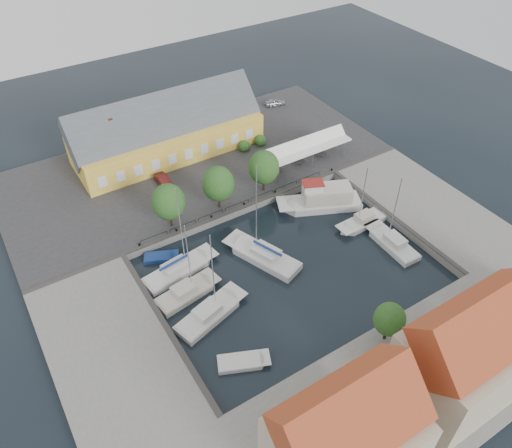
{
  "coord_description": "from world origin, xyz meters",
  "views": [
    {
      "loc": [
        -25.34,
        -34.45,
        43.4
      ],
      "look_at": [
        0.0,
        6.0,
        1.5
      ],
      "focal_mm": 35.0,
      "sensor_mm": 36.0,
      "label": 1
    }
  ],
  "objects_px": {
    "west_boat_b": "(187,293)",
    "launch_nw": "(161,258)",
    "warehouse": "(162,132)",
    "launch_sw": "(243,363)",
    "car_red": "(164,181)",
    "tent_canopy": "(306,147)",
    "trawler": "(322,201)",
    "east_boat_b": "(362,223)",
    "west_boat_a": "(179,270)",
    "car_silver": "(275,102)",
    "center_sailboat": "(263,257)",
    "west_boat_c": "(210,314)",
    "east_boat_c": "(392,244)"
  },
  "relations": [
    {
      "from": "tent_canopy",
      "to": "trawler",
      "type": "height_order",
      "value": "trawler"
    },
    {
      "from": "car_silver",
      "to": "launch_sw",
      "type": "bearing_deg",
      "value": 157.04
    },
    {
      "from": "launch_sw",
      "to": "launch_nw",
      "type": "bearing_deg",
      "value": 92.96
    },
    {
      "from": "trawler",
      "to": "east_boat_b",
      "type": "relative_size",
      "value": 1.19
    },
    {
      "from": "center_sailboat",
      "to": "east_boat_b",
      "type": "relative_size",
      "value": 1.4
    },
    {
      "from": "launch_sw",
      "to": "car_silver",
      "type": "bearing_deg",
      "value": 52.77
    },
    {
      "from": "launch_sw",
      "to": "west_boat_c",
      "type": "bearing_deg",
      "value": 89.54
    },
    {
      "from": "trawler",
      "to": "east_boat_b",
      "type": "distance_m",
      "value": 6.19
    },
    {
      "from": "car_silver",
      "to": "trawler",
      "type": "relative_size",
      "value": 0.3
    },
    {
      "from": "east_boat_c",
      "to": "west_boat_c",
      "type": "distance_m",
      "value": 24.72
    },
    {
      "from": "launch_sw",
      "to": "launch_nw",
      "type": "height_order",
      "value": "launch_sw"
    },
    {
      "from": "west_boat_b",
      "to": "west_boat_c",
      "type": "bearing_deg",
      "value": -78.17
    },
    {
      "from": "tent_canopy",
      "to": "launch_sw",
      "type": "relative_size",
      "value": 2.49
    },
    {
      "from": "west_boat_a",
      "to": "west_boat_c",
      "type": "xyz_separation_m",
      "value": [
        0.02,
        -7.72,
        -0.01
      ]
    },
    {
      "from": "launch_sw",
      "to": "east_boat_c",
      "type": "bearing_deg",
      "value": 10.79
    },
    {
      "from": "car_red",
      "to": "trawler",
      "type": "relative_size",
      "value": 0.35
    },
    {
      "from": "car_silver",
      "to": "car_red",
      "type": "relative_size",
      "value": 0.87
    },
    {
      "from": "east_boat_c",
      "to": "west_boat_b",
      "type": "relative_size",
      "value": 0.99
    },
    {
      "from": "car_silver",
      "to": "trawler",
      "type": "height_order",
      "value": "trawler"
    },
    {
      "from": "east_boat_b",
      "to": "launch_sw",
      "type": "xyz_separation_m",
      "value": [
        -24.11,
        -9.77,
        -0.17
      ]
    },
    {
      "from": "warehouse",
      "to": "east_boat_b",
      "type": "xyz_separation_m",
      "value": [
        15.26,
        -28.36,
        -4.17
      ]
    },
    {
      "from": "tent_canopy",
      "to": "east_boat_b",
      "type": "height_order",
      "value": "east_boat_b"
    },
    {
      "from": "west_boat_b",
      "to": "launch_nw",
      "type": "height_order",
      "value": "west_boat_b"
    },
    {
      "from": "tent_canopy",
      "to": "west_boat_c",
      "type": "height_order",
      "value": "west_boat_c"
    },
    {
      "from": "west_boat_c",
      "to": "launch_sw",
      "type": "bearing_deg",
      "value": -90.46
    },
    {
      "from": "center_sailboat",
      "to": "west_boat_b",
      "type": "bearing_deg",
      "value": -178.53
    },
    {
      "from": "warehouse",
      "to": "launch_sw",
      "type": "distance_m",
      "value": 39.38
    },
    {
      "from": "tent_canopy",
      "to": "center_sailboat",
      "type": "bearing_deg",
      "value": -140.54
    },
    {
      "from": "tent_canopy",
      "to": "west_boat_a",
      "type": "bearing_deg",
      "value": -159.42
    },
    {
      "from": "center_sailboat",
      "to": "trawler",
      "type": "bearing_deg",
      "value": 19.03
    },
    {
      "from": "car_silver",
      "to": "west_boat_a",
      "type": "xyz_separation_m",
      "value": [
        -31.5,
        -26.77,
        -1.34
      ]
    },
    {
      "from": "car_silver",
      "to": "center_sailboat",
      "type": "xyz_separation_m",
      "value": [
        -21.85,
        -30.2,
        -1.25
      ]
    },
    {
      "from": "east_boat_b",
      "to": "west_boat_b",
      "type": "relative_size",
      "value": 0.93
    },
    {
      "from": "west_boat_a",
      "to": "launch_nw",
      "type": "height_order",
      "value": "west_boat_a"
    },
    {
      "from": "warehouse",
      "to": "center_sailboat",
      "type": "height_order",
      "value": "center_sailboat"
    },
    {
      "from": "west_boat_b",
      "to": "launch_nw",
      "type": "bearing_deg",
      "value": 91.18
    },
    {
      "from": "center_sailboat",
      "to": "launch_sw",
      "type": "height_order",
      "value": "center_sailboat"
    },
    {
      "from": "trawler",
      "to": "launch_sw",
      "type": "xyz_separation_m",
      "value": [
        -21.99,
        -15.53,
        -0.93
      ]
    },
    {
      "from": "trawler",
      "to": "west_boat_a",
      "type": "xyz_separation_m",
      "value": [
        -21.95,
        -0.81,
        -0.75
      ]
    },
    {
      "from": "tent_canopy",
      "to": "car_red",
      "type": "relative_size",
      "value": 3.4
    },
    {
      "from": "east_boat_c",
      "to": "west_boat_a",
      "type": "bearing_deg",
      "value": 157.86
    },
    {
      "from": "east_boat_b",
      "to": "west_boat_b",
      "type": "xyz_separation_m",
      "value": [
        -24.9,
        1.25,
        -0.0
      ]
    },
    {
      "from": "car_red",
      "to": "west_boat_a",
      "type": "relative_size",
      "value": 0.33
    },
    {
      "from": "car_red",
      "to": "east_boat_c",
      "type": "bearing_deg",
      "value": -53.55
    },
    {
      "from": "west_boat_a",
      "to": "trawler",
      "type": "bearing_deg",
      "value": 2.11
    },
    {
      "from": "car_red",
      "to": "launch_sw",
      "type": "height_order",
      "value": "car_red"
    },
    {
      "from": "center_sailboat",
      "to": "east_boat_c",
      "type": "height_order",
      "value": "center_sailboat"
    },
    {
      "from": "car_silver",
      "to": "center_sailboat",
      "type": "height_order",
      "value": "center_sailboat"
    },
    {
      "from": "tent_canopy",
      "to": "west_boat_b",
      "type": "bearing_deg",
      "value": -153.21
    },
    {
      "from": "east_boat_b",
      "to": "west_boat_a",
      "type": "relative_size",
      "value": 0.79
    }
  ]
}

